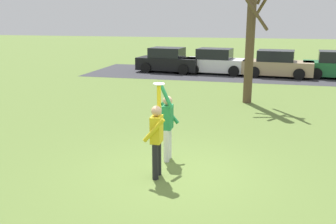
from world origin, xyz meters
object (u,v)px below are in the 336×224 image
person_defender (168,122)px  parked_car_black (169,61)px  person_catcher (157,135)px  bare_tree_tall (251,26)px  parked_car_tan (277,65)px  frisbee_disc (159,84)px  parked_car_white (216,62)px

person_defender → parked_car_black: size_ratio=0.48×
person_catcher → bare_tree_tall: (1.68, 8.30, 2.17)m
parked_car_black → parked_car_tan: size_ratio=1.00×
person_defender → parked_car_tan: (3.16, 14.93, -0.25)m
parked_car_black → bare_tree_tall: (5.42, -8.11, 2.42)m
person_catcher → bare_tree_tall: 8.75m
parked_car_tan → frisbee_disc: bearing=-95.4°
parked_car_black → parked_car_tan: (6.88, -0.41, 0.00)m
parked_car_white → bare_tree_tall: bare_tree_tall is taller
person_catcher → frisbee_disc: frisbee_disc is taller
person_catcher → parked_car_white: person_catcher is taller
parked_car_black → bare_tree_tall: bearing=-50.3°
parked_car_white → person_catcher: bearing=-82.0°
parked_car_black → parked_car_tan: same height
person_defender → frisbee_disc: (0.01, -0.85, 1.11)m
parked_car_white → parked_car_black: bearing=-173.7°
bare_tree_tall → parked_car_black: bearing=123.8°
person_catcher → parked_car_white: bearing=1.3°
person_defender → parked_car_tan: 15.27m
person_defender → parked_car_tan: person_defender is taller
parked_car_black → parked_car_tan: bearing=2.5°
person_catcher → parked_car_black: size_ratio=0.49×
parked_car_tan → bare_tree_tall: 8.21m
frisbee_disc → parked_car_black: (-3.73, 16.19, -1.37)m
frisbee_disc → parked_car_black: 16.67m
frisbee_disc → parked_car_white: (-0.59, 16.21, -1.37)m
parked_car_black → bare_tree_tall: size_ratio=0.70×
parked_car_tan → parked_car_white: bearing=179.4°
parked_car_white → parked_car_tan: same height
frisbee_disc → bare_tree_tall: bearing=78.2°
frisbee_disc → person_defender: bearing=90.8°
parked_car_black → parked_car_white: 3.14m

